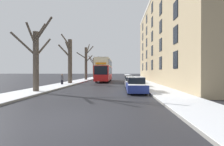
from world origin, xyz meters
TOP-DOWN VIEW (x-y plane):
  - ground_plane at (0.00, 0.00)m, footprint 320.00×320.00m
  - sidewalk_left at (-6.13, 53.00)m, footprint 3.07×130.00m
  - sidewalk_right at (6.13, 53.00)m, footprint 3.07×130.00m
  - terrace_facade_right at (12.16, 23.91)m, footprint 9.10×37.20m
  - bare_tree_left_0 at (-5.66, 8.71)m, footprint 3.99×2.93m
  - bare_tree_left_1 at (-5.95, 20.14)m, footprint 2.33×2.87m
  - bare_tree_left_2 at (-5.70, 32.22)m, footprint 4.07×3.39m
  - bare_tree_left_3 at (-5.90, 44.60)m, footprint 3.32×2.11m
  - double_decker_bus at (-1.14, 27.50)m, footprint 2.51×11.81m
  - parked_car_0 at (3.57, 9.37)m, footprint 1.73×4.58m
  - parked_car_1 at (3.57, 14.98)m, footprint 1.76×4.24m
  - parked_car_2 at (3.57, 21.35)m, footprint 1.72×4.43m
  - pedestrian_left_sidewalk at (-6.23, 17.50)m, footprint 0.35×0.35m

SIDE VIEW (x-z plane):
  - ground_plane at x=0.00m, z-range 0.00..0.00m
  - sidewalk_left at x=-6.13m, z-range 0.00..0.16m
  - sidewalk_right at x=6.13m, z-range 0.00..0.16m
  - parked_car_1 at x=3.57m, z-range -0.04..1.29m
  - parked_car_2 at x=3.57m, z-range -0.05..1.32m
  - parked_car_0 at x=3.57m, z-range -0.06..1.41m
  - pedestrian_left_sidewalk at x=-6.23m, z-range 0.08..1.70m
  - double_decker_bus at x=-1.14m, z-range 0.30..4.72m
  - bare_tree_left_0 at x=-5.66m, z-range -0.03..6.60m
  - bare_tree_left_3 at x=-5.90m, z-range 0.05..6.76m
  - bare_tree_left_1 at x=-5.95m, z-range -0.23..8.02m
  - bare_tree_left_2 at x=-5.70m, z-range -0.11..8.30m
  - terrace_facade_right at x=12.16m, z-range 0.00..15.66m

